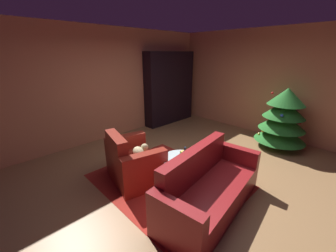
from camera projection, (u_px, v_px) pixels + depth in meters
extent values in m
plane|color=#976F46|center=(189.00, 173.00, 3.91)|extent=(7.32, 7.32, 0.00)
cube|color=tan|center=(266.00, 83.00, 5.46)|extent=(5.45, 0.06, 2.77)
cube|color=tan|center=(110.00, 85.00, 5.26)|extent=(0.06, 6.22, 2.77)
cube|color=maroon|center=(168.00, 181.00, 3.66)|extent=(2.44, 1.99, 0.01)
cube|color=black|center=(173.00, 89.00, 6.35)|extent=(0.03, 1.78, 2.19)
cube|color=black|center=(188.00, 85.00, 7.04)|extent=(0.36, 0.03, 2.19)
cube|color=black|center=(148.00, 92.00, 5.89)|extent=(0.36, 0.02, 2.19)
cube|color=black|center=(170.00, 121.00, 6.83)|extent=(0.33, 1.73, 0.03)
cube|color=black|center=(170.00, 110.00, 6.71)|extent=(0.33, 1.73, 0.03)
cube|color=black|center=(170.00, 100.00, 6.59)|extent=(0.33, 1.73, 0.02)
cube|color=black|center=(170.00, 88.00, 6.47)|extent=(0.33, 1.73, 0.02)
cube|color=black|center=(170.00, 77.00, 6.34)|extent=(0.33, 1.73, 0.02)
cube|color=black|center=(170.00, 64.00, 6.22)|extent=(0.33, 1.73, 0.02)
cube|color=black|center=(170.00, 52.00, 6.10)|extent=(0.33, 1.73, 0.03)
cube|color=black|center=(167.00, 101.00, 6.70)|extent=(0.05, 0.92, 0.58)
cube|color=black|center=(167.00, 101.00, 6.68)|extent=(0.03, 0.95, 0.61)
cube|color=#B6A78D|center=(185.00, 113.00, 7.36)|extent=(0.25, 0.03, 0.21)
cube|color=gold|center=(184.00, 112.00, 7.33)|extent=(0.24, 0.03, 0.25)
cube|color=#247F3A|center=(183.00, 112.00, 7.32)|extent=(0.19, 0.05, 0.25)
cube|color=teal|center=(182.00, 112.00, 7.28)|extent=(0.21, 0.03, 0.26)
cube|color=#532629|center=(181.00, 113.00, 7.27)|extent=(0.17, 0.04, 0.23)
cube|color=#463122|center=(181.00, 113.00, 7.23)|extent=(0.24, 0.03, 0.22)
cube|color=#8F5294|center=(180.00, 113.00, 7.20)|extent=(0.20, 0.05, 0.28)
cube|color=tan|center=(179.00, 114.00, 7.16)|extent=(0.24, 0.04, 0.21)
cube|color=#38724A|center=(186.00, 81.00, 7.01)|extent=(0.20, 0.03, 0.26)
cube|color=orange|center=(185.00, 81.00, 6.97)|extent=(0.24, 0.03, 0.28)
cube|color=red|center=(184.00, 81.00, 6.95)|extent=(0.23, 0.03, 0.25)
cube|color=#3A7B3E|center=(183.00, 81.00, 6.94)|extent=(0.18, 0.03, 0.25)
cube|color=#BBAD9B|center=(183.00, 82.00, 6.90)|extent=(0.22, 0.05, 0.22)
cube|color=#814C89|center=(181.00, 82.00, 6.88)|extent=(0.17, 0.04, 0.23)
cube|color=red|center=(181.00, 82.00, 6.81)|extent=(0.26, 0.04, 0.27)
cube|color=gold|center=(186.00, 70.00, 6.87)|extent=(0.23, 0.04, 0.26)
cube|color=#BBA4A1|center=(185.00, 70.00, 6.83)|extent=(0.26, 0.04, 0.29)
cube|color=teal|center=(185.00, 70.00, 6.80)|extent=(0.26, 0.03, 0.29)
cube|color=teal|center=(183.00, 70.00, 6.80)|extent=(0.18, 0.04, 0.30)
cube|color=#B02032|center=(182.00, 70.00, 6.76)|extent=(0.20, 0.04, 0.28)
cube|color=red|center=(186.00, 60.00, 6.76)|extent=(0.21, 0.04, 0.21)
cube|color=orange|center=(185.00, 59.00, 6.74)|extent=(0.19, 0.03, 0.23)
cube|color=#235085|center=(185.00, 60.00, 6.69)|extent=(0.26, 0.04, 0.20)
cube|color=#C0362D|center=(183.00, 58.00, 6.67)|extent=(0.20, 0.04, 0.30)
cube|color=#367A35|center=(183.00, 59.00, 6.63)|extent=(0.25, 0.04, 0.25)
cube|color=#367D4A|center=(182.00, 59.00, 6.59)|extent=(0.25, 0.03, 0.28)
cube|color=maroon|center=(135.00, 168.00, 3.69)|extent=(0.87, 0.91, 0.42)
cube|color=maroon|center=(117.00, 149.00, 3.39)|extent=(0.73, 0.33, 0.48)
cube|color=maroon|center=(145.00, 173.00, 3.29)|extent=(0.34, 0.78, 0.68)
cube|color=maroon|center=(126.00, 152.00, 4.00)|extent=(0.34, 0.78, 0.68)
ellipsoid|color=#C1B584|center=(139.00, 152.00, 3.61)|extent=(0.31, 0.24, 0.18)
sphere|color=#C1B584|center=(145.00, 147.00, 3.67)|extent=(0.13, 0.13, 0.13)
cube|color=maroon|center=(211.00, 196.00, 2.99)|extent=(0.95, 1.69, 0.38)
cube|color=maroon|center=(195.00, 163.00, 3.01)|extent=(0.37, 1.61, 0.49)
cube|color=maroon|center=(175.00, 227.00, 2.30)|extent=(0.76, 0.25, 0.65)
cube|color=maroon|center=(235.00, 164.00, 3.59)|extent=(0.76, 0.25, 0.65)
cylinder|color=black|center=(190.00, 175.00, 3.43)|extent=(0.04, 0.04, 0.46)
cylinder|color=black|center=(184.00, 166.00, 3.71)|extent=(0.04, 0.04, 0.46)
cylinder|color=black|center=(171.00, 173.00, 3.50)|extent=(0.04, 0.04, 0.46)
cylinder|color=silver|center=(182.00, 159.00, 3.46)|extent=(0.67, 0.67, 0.02)
cube|color=#DDC150|center=(186.00, 158.00, 3.44)|extent=(0.23, 0.16, 0.02)
cube|color=#374B81|center=(186.00, 157.00, 3.44)|extent=(0.21, 0.17, 0.02)
cube|color=red|center=(186.00, 156.00, 3.44)|extent=(0.20, 0.14, 0.03)
cube|color=#3A8144|center=(186.00, 154.00, 3.42)|extent=(0.22, 0.15, 0.03)
cube|color=gold|center=(186.00, 153.00, 3.43)|extent=(0.20, 0.14, 0.02)
cylinder|color=navy|center=(185.00, 158.00, 3.25)|extent=(0.07, 0.07, 0.22)
cylinder|color=navy|center=(185.00, 149.00, 3.20)|extent=(0.03, 0.03, 0.08)
cylinder|color=brown|center=(278.00, 143.00, 4.98)|extent=(0.08, 0.08, 0.17)
cone|color=#246C27|center=(280.00, 133.00, 4.88)|extent=(1.11, 1.11, 0.39)
cone|color=#246C27|center=(282.00, 121.00, 4.78)|extent=(1.01, 1.01, 0.39)
cone|color=#246C27|center=(285.00, 109.00, 4.69)|extent=(0.90, 0.90, 0.39)
cone|color=#246C27|center=(287.00, 96.00, 4.59)|extent=(0.79, 0.79, 0.39)
sphere|color=red|center=(300.00, 123.00, 4.79)|extent=(0.07, 0.07, 0.07)
sphere|color=blue|center=(282.00, 115.00, 4.43)|extent=(0.06, 0.06, 0.06)
sphere|color=red|center=(273.00, 93.00, 4.79)|extent=(0.06, 0.06, 0.06)
sphere|color=yellow|center=(263.00, 131.00, 4.81)|extent=(0.06, 0.06, 0.06)
sphere|color=yellow|center=(285.00, 129.00, 5.22)|extent=(0.06, 0.06, 0.06)
sphere|color=yellow|center=(259.00, 134.00, 5.06)|extent=(0.06, 0.06, 0.06)
sphere|color=yellow|center=(264.00, 116.00, 4.88)|extent=(0.05, 0.05, 0.05)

